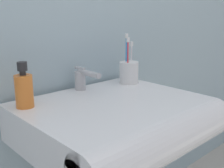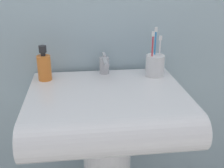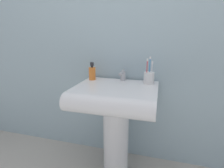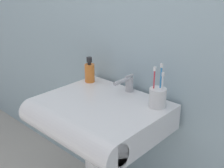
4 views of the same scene
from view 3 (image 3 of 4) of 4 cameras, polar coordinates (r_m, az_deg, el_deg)
name	(u,v)px [view 3 (image 3 of 4)]	position (r m, az deg, el deg)	size (l,w,h in m)	color
wall_back	(125,29)	(1.55, 4.18, 17.59)	(5.00, 0.05, 2.40)	#9EB7C1
sink_pedestal	(116,138)	(1.52, 1.28, -17.25)	(0.21, 0.21, 0.64)	white
sink_basin	(114,97)	(1.31, 0.81, -4.16)	(0.62, 0.54, 0.13)	white
faucet	(123,75)	(1.49, 3.48, 2.97)	(0.04, 0.15, 0.09)	#B7B7BC
toothbrush_cup	(149,78)	(1.42, 11.97, 2.04)	(0.08, 0.08, 0.22)	white
soap_bottle	(92,73)	(1.53, -6.49, 3.67)	(0.06, 0.06, 0.15)	orange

